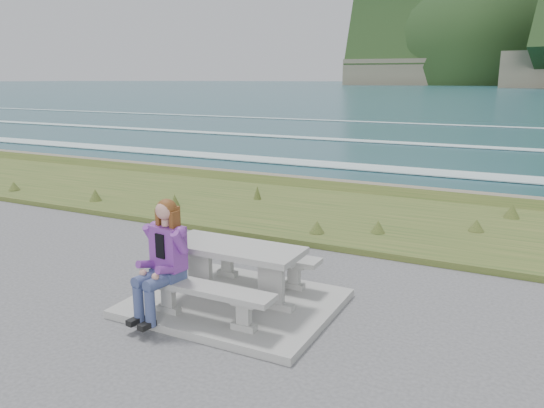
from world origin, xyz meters
name	(u,v)px	position (x,y,z in m)	size (l,w,h in m)	color
concrete_slab	(235,303)	(0.00, 0.00, 0.05)	(2.60, 2.10, 0.10)	gray
picnic_table	(234,258)	(0.00, 0.00, 0.68)	(1.80, 0.75, 0.75)	gray
bench_landward	(204,293)	(0.00, -0.70, 0.45)	(1.80, 0.35, 0.45)	gray
bench_seaward	(260,259)	(0.00, 0.70, 0.45)	(1.80, 0.35, 0.45)	gray
grass_verge	(354,219)	(0.00, 5.00, 0.00)	(160.00, 4.50, 0.22)	#2B491B
shore_drop	(389,194)	(0.00, 7.90, 0.00)	(160.00, 0.80, 2.20)	#66604C
ocean	(468,166)	(0.00, 25.09, -1.74)	(1600.00, 1600.00, 0.09)	#1D4853
seated_woman	(160,275)	(-0.55, -0.84, 0.63)	(0.51, 0.78, 1.45)	navy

